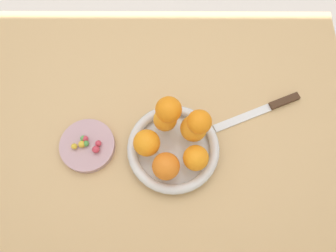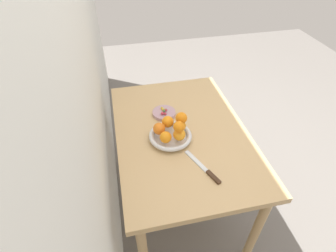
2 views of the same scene
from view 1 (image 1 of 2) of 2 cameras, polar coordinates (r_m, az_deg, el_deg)
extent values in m
plane|color=slate|center=(1.62, -1.30, -8.94)|extent=(6.00, 6.00, 0.00)
cube|color=tan|center=(0.92, -2.25, 0.04)|extent=(1.10, 0.76, 0.04)
cylinder|color=tan|center=(1.46, 18.27, 6.69)|extent=(0.05, 0.05, 0.70)
cylinder|color=tan|center=(1.49, -20.86, 6.68)|extent=(0.05, 0.05, 0.70)
cylinder|color=tan|center=(1.31, 21.42, -19.11)|extent=(0.05, 0.05, 0.70)
cylinder|color=tan|center=(1.34, -24.52, -18.58)|extent=(0.05, 0.05, 0.70)
cylinder|color=silver|center=(0.87, 0.91, -4.24)|extent=(0.20, 0.20, 0.01)
torus|color=silver|center=(0.85, 0.93, -3.86)|extent=(0.24, 0.24, 0.03)
cylinder|color=#B28C99|center=(0.90, -13.83, -3.36)|extent=(0.15, 0.15, 0.02)
sphere|color=orange|center=(0.80, 4.86, -5.56)|extent=(0.06, 0.06, 0.06)
sphere|color=orange|center=(0.82, 4.48, -0.42)|extent=(0.07, 0.07, 0.07)
sphere|color=orange|center=(0.83, -0.50, 1.14)|extent=(0.06, 0.06, 0.06)
sphere|color=orange|center=(0.81, -3.73, -2.96)|extent=(0.07, 0.07, 0.07)
sphere|color=orange|center=(0.79, -0.36, -7.03)|extent=(0.07, 0.07, 0.07)
sphere|color=orange|center=(0.76, 5.48, 0.71)|extent=(0.06, 0.06, 0.06)
sphere|color=orange|center=(0.77, 0.10, 2.86)|extent=(0.06, 0.06, 0.06)
sphere|color=gold|center=(0.88, -14.79, -3.10)|extent=(0.02, 0.02, 0.02)
sphere|color=#C6384C|center=(0.87, -12.47, -4.01)|extent=(0.02, 0.02, 0.02)
sphere|color=#C6384C|center=(0.87, -12.05, -2.98)|extent=(0.02, 0.02, 0.02)
sphere|color=gold|center=(0.88, -16.02, -3.42)|extent=(0.02, 0.02, 0.02)
sphere|color=#C6384C|center=(0.88, -14.26, -2.18)|extent=(0.02, 0.02, 0.02)
sphere|color=#4C9947|center=(0.88, -14.09, -2.98)|extent=(0.02, 0.02, 0.02)
sphere|color=#4C9947|center=(0.88, -14.51, -2.12)|extent=(0.02, 0.02, 0.02)
cube|color=#3F2819|center=(0.98, 19.55, 4.10)|extent=(0.09, 0.05, 0.01)
cube|color=silver|center=(0.93, 12.83, 1.37)|extent=(0.17, 0.09, 0.01)
camera|label=2|loc=(1.07, 99.32, 3.27)|focal=28.00mm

